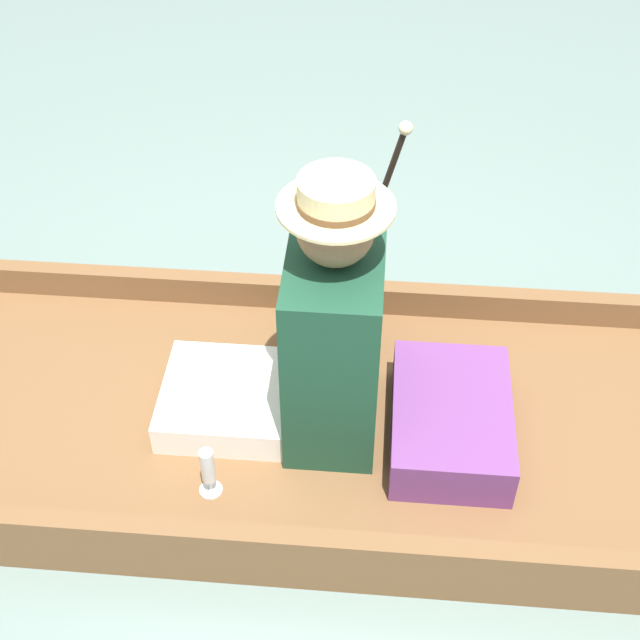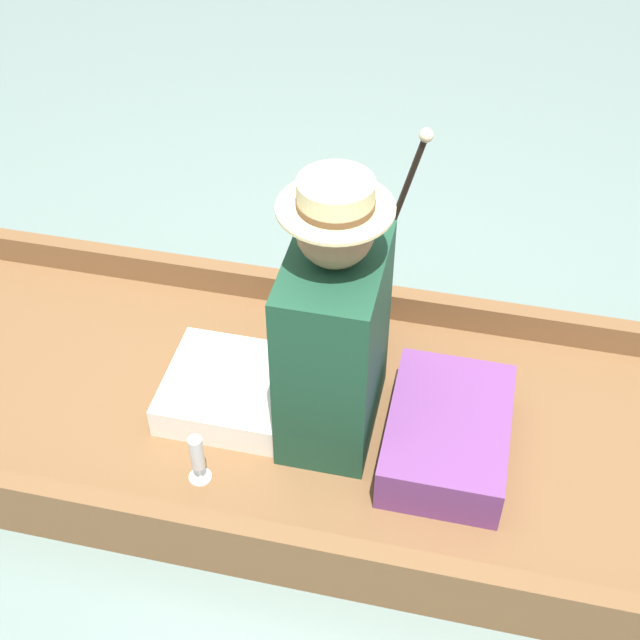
# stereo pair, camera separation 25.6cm
# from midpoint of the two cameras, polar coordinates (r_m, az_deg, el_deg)

# --- Properties ---
(ground_plane) EXTENTS (16.00, 16.00, 0.00)m
(ground_plane) POSITION_cam_midpoint_polar(r_m,az_deg,el_deg) (2.97, 0.93, -7.44)
(ground_plane) COLOR slate
(punt_boat) EXTENTS (1.11, 2.98, 0.23)m
(punt_boat) POSITION_cam_midpoint_polar(r_m,az_deg,el_deg) (2.92, 0.94, -6.58)
(punt_boat) COLOR brown
(punt_boat) RESTS_ON ground_plane
(seat_cushion) EXTENTS (0.52, 0.36, 0.16)m
(seat_cushion) POSITION_cam_midpoint_polar(r_m,az_deg,el_deg) (2.77, 10.82, -7.33)
(seat_cushion) COLOR #6B3875
(seat_cushion) RESTS_ON punt_boat
(seated_person) EXTENTS (0.43, 0.70, 0.91)m
(seated_person) POSITION_cam_midpoint_polar(r_m,az_deg,el_deg) (2.62, 2.51, -1.36)
(seated_person) COLOR white
(seated_person) RESTS_ON punt_boat
(teddy_bear) EXTENTS (0.27, 0.16, 0.39)m
(teddy_bear) POSITION_cam_midpoint_polar(r_m,az_deg,el_deg) (2.99, 4.85, 1.03)
(teddy_bear) COLOR #9E754C
(teddy_bear) RESTS_ON punt_boat
(wine_glass) EXTENTS (0.07, 0.07, 0.18)m
(wine_glass) POSITION_cam_midpoint_polar(r_m,az_deg,el_deg) (2.65, -5.12, -8.81)
(wine_glass) COLOR silver
(wine_glass) RESTS_ON punt_boat
(walking_cane) EXTENTS (0.04, 0.23, 0.82)m
(walking_cane) POSITION_cam_midpoint_polar(r_m,az_deg,el_deg) (2.87, 7.35, 6.37)
(walking_cane) COLOR black
(walking_cane) RESTS_ON punt_boat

